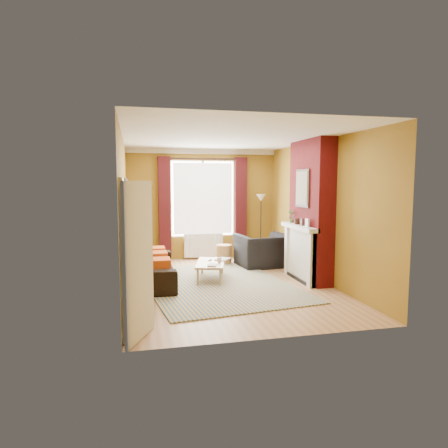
{
  "coord_description": "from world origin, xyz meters",
  "views": [
    {
      "loc": [
        -1.72,
        -7.36,
        1.98
      ],
      "look_at": [
        0.0,
        0.25,
        1.15
      ],
      "focal_mm": 32.0,
      "sensor_mm": 36.0,
      "label": 1
    }
  ],
  "objects_px": {
    "coffee_table": "(211,264)",
    "sofa": "(151,266)",
    "armchair": "(263,251)",
    "wicker_stool": "(224,254)",
    "floor_lamp": "(261,208)"
  },
  "relations": [
    {
      "from": "coffee_table",
      "to": "sofa",
      "type": "bearing_deg",
      "value": -166.45
    },
    {
      "from": "sofa",
      "to": "armchair",
      "type": "height_order",
      "value": "armchair"
    },
    {
      "from": "wicker_stool",
      "to": "floor_lamp",
      "type": "bearing_deg",
      "value": 24.02
    },
    {
      "from": "sofa",
      "to": "armchair",
      "type": "relative_size",
      "value": 1.94
    },
    {
      "from": "coffee_table",
      "to": "floor_lamp",
      "type": "distance_m",
      "value": 2.78
    },
    {
      "from": "sofa",
      "to": "wicker_stool",
      "type": "bearing_deg",
      "value": -48.94
    },
    {
      "from": "armchair",
      "to": "coffee_table",
      "type": "relative_size",
      "value": 0.98
    },
    {
      "from": "armchair",
      "to": "sofa",
      "type": "bearing_deg",
      "value": 13.66
    },
    {
      "from": "coffee_table",
      "to": "floor_lamp",
      "type": "xyz_separation_m",
      "value": [
        1.69,
        1.97,
        0.99
      ]
    },
    {
      "from": "coffee_table",
      "to": "floor_lamp",
      "type": "bearing_deg",
      "value": 63.54
    },
    {
      "from": "sofa",
      "to": "floor_lamp",
      "type": "relative_size",
      "value": 1.35
    },
    {
      "from": "sofa",
      "to": "wicker_stool",
      "type": "height_order",
      "value": "sofa"
    },
    {
      "from": "wicker_stool",
      "to": "armchair",
      "type": "bearing_deg",
      "value": -31.05
    },
    {
      "from": "armchair",
      "to": "wicker_stool",
      "type": "bearing_deg",
      "value": -37.63
    },
    {
      "from": "floor_lamp",
      "to": "wicker_stool",
      "type": "bearing_deg",
      "value": -155.98
    }
  ]
}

